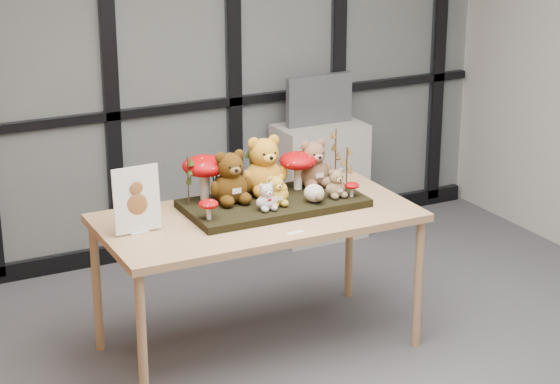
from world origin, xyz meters
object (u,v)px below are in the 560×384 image
bear_tan_back (313,161)px  mushroom_front_left (209,208)px  mushroom_back_left (205,175)px  diorama_tray (274,203)px  bear_pooh_yellow (264,162)px  sign_holder (137,202)px  bear_white_bow (266,195)px  bear_brown_medium (230,174)px  bear_small_yellow (276,189)px  monitor (319,100)px  display_table (258,225)px  plush_cream_hedgehog (314,192)px  mushroom_back_right (298,169)px  cabinet (320,181)px  bear_beige_small (336,181)px  mushroom_front_right (352,189)px

bear_tan_back → mushroom_front_left: bear_tan_back is taller
bear_tan_back → mushroom_back_left: bear_tan_back is taller
diorama_tray → bear_pooh_yellow: 0.25m
sign_holder → bear_white_bow: bearing=-9.0°
bear_brown_medium → bear_small_yellow: size_ratio=1.70×
monitor → bear_pooh_yellow: bearing=-130.7°
sign_holder → display_table: bearing=-4.1°
sign_holder → plush_cream_hedgehog: bearing=-7.3°
bear_small_yellow → mushroom_back_right: bearing=39.7°
plush_cream_hedgehog → cabinet: (0.86, 1.47, -0.49)m
mushroom_back_left → cabinet: 1.89m
bear_pooh_yellow → bear_white_bow: 0.30m
bear_pooh_yellow → monitor: bearing=49.9°
bear_pooh_yellow → bear_brown_medium: 0.25m
bear_pooh_yellow → cabinet: (1.04, 1.19, -0.62)m
bear_small_yellow → bear_beige_small: size_ratio=1.06×
display_table → monitor: bearing=50.7°
cabinet → bear_small_yellow: bearing=-127.3°
display_table → diorama_tray: (0.13, 0.06, 0.09)m
bear_white_bow → sign_holder: sign_holder is taller
diorama_tray → bear_tan_back: 0.39m
diorama_tray → bear_brown_medium: size_ratio=3.07×
diorama_tray → bear_tan_back: bearing=21.5°
diorama_tray → plush_cream_hedgehog: size_ratio=8.96×
mushroom_back_left → sign_holder: bearing=-154.9°
bear_tan_back → sign_holder: (-1.14, -0.16, -0.02)m
bear_brown_medium → cabinet: size_ratio=0.38×
sign_holder → monitor: (1.87, 1.39, 0.04)m
diorama_tray → bear_pooh_yellow: bear_pooh_yellow is taller
bear_beige_small → cabinet: bearing=64.4°
bear_pooh_yellow → mushroom_back_right: bearing=-6.5°
diorama_tray → bear_small_yellow: 0.15m
sign_holder → mushroom_back_right: bearing=6.4°
display_table → bear_beige_small: size_ratio=9.67×
mushroom_front_right → diorama_tray: bearing=160.2°
bear_white_bow → mushroom_front_right: size_ratio=1.82×
cabinet → bear_white_bow: bearing=-128.5°
bear_white_bow → bear_tan_back: bearing=30.8°
display_table → mushroom_back_right: bearing=27.4°
mushroom_back_left → mushroom_front_left: mushroom_back_left is taller
bear_small_yellow → plush_cream_hedgehog: bear_small_yellow is taller
diorama_tray → mushroom_back_right: bearing=27.9°
bear_pooh_yellow → mushroom_back_right: (0.21, -0.03, -0.06)m
bear_white_bow → mushroom_back_right: 0.40m
bear_small_yellow → monitor: monitor is taller
mushroom_front_left → plush_cream_hedgehog: bearing=-1.3°
diorama_tray → mushroom_back_left: 0.42m
mushroom_back_right → sign_holder: bearing=-171.9°
bear_brown_medium → bear_white_bow: 0.25m
diorama_tray → bear_pooh_yellow: size_ratio=2.72×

